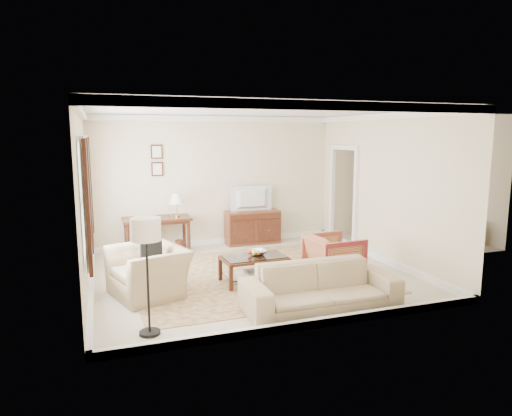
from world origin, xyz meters
TOP-DOWN VIEW (x-y plane):
  - room_shell at (0.00, 0.00)m, footprint 5.51×5.01m
  - annex_bedroom at (4.49, 1.15)m, footprint 3.00×2.70m
  - window_front at (-2.70, -0.70)m, footprint 0.12×1.56m
  - window_rear at (-2.70, 0.90)m, footprint 0.12×1.56m
  - doorway at (2.71, 1.50)m, footprint 0.10×1.12m
  - rug at (-0.01, -0.07)m, footprint 4.20×3.62m
  - writing_desk at (-1.40, 2.05)m, footprint 1.40×0.70m
  - desk_chair at (-1.52, 2.40)m, footprint 0.52×0.52m
  - desk_lamp at (-0.97, 2.05)m, footprint 0.32×0.32m
  - framed_prints at (-1.30, 2.47)m, footprint 0.25×0.04m
  - sideboard at (0.78, 2.23)m, footprint 1.24×0.48m
  - tv at (0.78, 2.21)m, footprint 0.93×0.53m
  - coffee_table at (-0.09, -0.46)m, footprint 1.12×0.69m
  - fruit_bowl at (-0.00, -0.37)m, footprint 0.42×0.42m
  - book_a at (-0.22, -0.40)m, footprint 0.28×0.06m
  - book_b at (0.10, -0.51)m, footprint 0.28×0.08m
  - striped_armchair at (1.28, -0.71)m, footprint 0.83×0.88m
  - club_armchair at (-1.84, -0.50)m, footprint 1.07×1.33m
  - backpack at (-1.80, -0.48)m, footprint 0.36×0.39m
  - sofa at (0.42, -1.90)m, footprint 2.24×0.69m
  - floor_lamp at (-2.00, -1.96)m, footprint 0.37×0.37m

SIDE VIEW (x-z plane):
  - rug at x=-0.01m, z-range 0.00..0.01m
  - book_b at x=0.10m, z-range -0.01..0.37m
  - book_a at x=-0.22m, z-range -0.01..0.37m
  - annex_bedroom at x=4.49m, z-range -1.11..1.79m
  - coffee_table at x=-0.09m, z-range 0.12..0.58m
  - sideboard at x=0.78m, z-range 0.00..0.76m
  - striped_armchair at x=1.28m, z-range 0.00..0.85m
  - sofa at x=0.42m, z-range 0.00..0.87m
  - club_armchair at x=-1.84m, z-range 0.00..1.01m
  - fruit_bowl at x=0.00m, z-range 0.46..0.56m
  - desk_chair at x=-1.52m, z-range 0.00..1.05m
  - writing_desk at x=-1.40m, z-range 0.27..1.04m
  - backpack at x=-1.80m, z-range 0.56..0.96m
  - desk_lamp at x=-0.97m, z-range 0.76..1.26m
  - doorway at x=2.71m, z-range -0.05..2.20m
  - tv at x=0.78m, z-range 1.16..1.28m
  - floor_lamp at x=-2.00m, z-range 0.50..1.99m
  - window_front at x=-2.70m, z-range 0.65..2.45m
  - window_rear at x=-2.70m, z-range 0.65..2.45m
  - framed_prints at x=-1.30m, z-range 1.60..2.28m
  - room_shell at x=0.00m, z-range 1.02..3.93m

